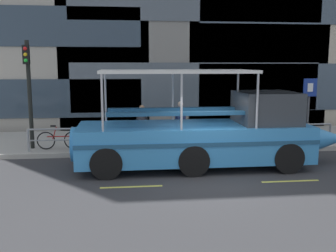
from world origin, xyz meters
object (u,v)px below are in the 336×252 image
object	(u,v)px
leaned_bicycle	(59,140)
parking_sign	(309,99)
pedestrian_mid_left	(180,117)
pedestrian_near_bow	(249,120)
traffic_light_pole	(29,84)
pedestrian_mid_right	(142,121)
duck_tour_boat	(210,135)

from	to	relation	value
leaned_bicycle	parking_sign	bearing A→B (deg)	2.47
parking_sign	pedestrian_mid_left	bearing A→B (deg)	171.67
pedestrian_near_bow	pedestrian_mid_left	size ratio (longest dim) A/B	0.95
traffic_light_pole	pedestrian_near_bow	size ratio (longest dim) A/B	2.58
pedestrian_mid_left	pedestrian_mid_right	xyz separation A→B (m)	(-1.70, -0.54, -0.05)
pedestrian_mid_left	pedestrian_near_bow	bearing A→B (deg)	-16.70
leaned_bicycle	pedestrian_mid_left	distance (m)	5.19
traffic_light_pole	pedestrian_mid_left	bearing A→B (deg)	9.42
leaned_bicycle	traffic_light_pole	bearing A→B (deg)	167.80
parking_sign	pedestrian_mid_left	xyz separation A→B (m)	(-5.46, 0.80, -0.80)
traffic_light_pole	duck_tour_boat	xyz separation A→B (m)	(6.57, -2.77, -1.63)
pedestrian_near_bow	pedestrian_mid_right	world-z (taller)	pedestrian_near_bow
pedestrian_near_bow	traffic_light_pole	bearing A→B (deg)	-178.91
parking_sign	pedestrian_near_bow	xyz separation A→B (m)	(-2.65, -0.04, -0.85)
pedestrian_mid_left	traffic_light_pole	bearing A→B (deg)	-170.58
leaned_bicycle	pedestrian_mid_right	world-z (taller)	pedestrian_mid_right
duck_tour_boat	pedestrian_mid_left	bearing A→B (deg)	97.17
traffic_light_pole	leaned_bicycle	world-z (taller)	traffic_light_pole
parking_sign	leaned_bicycle	xyz separation A→B (m)	(-10.45, -0.45, -1.46)
parking_sign	duck_tour_boat	xyz separation A→B (m)	(-4.99, -2.98, -0.92)
parking_sign	traffic_light_pole	bearing A→B (deg)	-178.95
parking_sign	leaned_bicycle	size ratio (longest dim) A/B	1.55
pedestrian_near_bow	pedestrian_mid_right	distance (m)	4.53
pedestrian_near_bow	parking_sign	bearing A→B (deg)	0.95
traffic_light_pole	duck_tour_boat	bearing A→B (deg)	-22.83
duck_tour_boat	pedestrian_near_bow	bearing A→B (deg)	51.50
leaned_bicycle	pedestrian_mid_left	world-z (taller)	pedestrian_mid_left
duck_tour_boat	pedestrian_mid_left	distance (m)	3.81
duck_tour_boat	traffic_light_pole	bearing A→B (deg)	157.17
leaned_bicycle	pedestrian_near_bow	distance (m)	7.84
pedestrian_near_bow	pedestrian_mid_left	xyz separation A→B (m)	(-2.81, 0.84, 0.05)
duck_tour_boat	pedestrian_mid_right	xyz separation A→B (m)	(-2.18, 3.24, 0.06)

